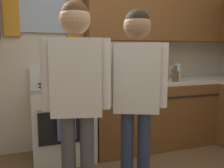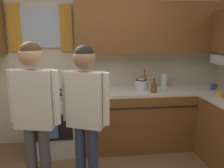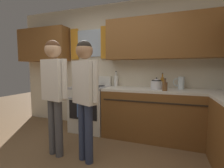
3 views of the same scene
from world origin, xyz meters
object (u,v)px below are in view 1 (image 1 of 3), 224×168
Objects in this scene: bottle_squat_brown at (176,76)px; water_pitcher at (177,71)px; stove_oven at (63,120)px; adult_in_plaid at (136,85)px; bottle_oil_amber at (159,71)px; adult_left at (76,86)px; bottle_milk_white at (96,72)px; stovetop_kettle at (159,74)px.

water_pitcher is at bearing 53.07° from bottle_squat_brown.
stove_oven is at bearing -174.55° from water_pitcher.
adult_in_plaid reaches higher than water_pitcher.
bottle_squat_brown reaches higher than stove_oven.
bottle_squat_brown is at bearing -81.02° from bottle_oil_amber.
bottle_milk_white is at bearing 68.61° from adult_left.
stove_oven is 3.51× the size of bottle_milk_white.
stovetop_kettle is 1.35m from adult_in_plaid.
adult_left reaches higher than stovetop_kettle.
bottle_milk_white is 1.05m from bottle_squat_brown.
bottle_milk_white is 1.23m from water_pitcher.
bottle_milk_white is 0.19× the size of adult_in_plaid.
adult_in_plaid is (-0.01, -1.28, 0.00)m from bottle_milk_white.
water_pitcher is at bearing 35.50° from adult_left.
stovetop_kettle is (-0.14, 0.18, 0.02)m from bottle_squat_brown.
bottle_squat_brown is at bearing -126.93° from water_pitcher.
bottle_squat_brown is at bearing -7.12° from stove_oven.
bottle_oil_amber is at bearing -3.60° from bottle_milk_white.
stovetop_kettle is 0.17× the size of adult_in_plaid.
adult_in_plaid reaches higher than stovetop_kettle.
water_pitcher is 2.13m from adult_left.
stove_oven is 1.29m from adult_in_plaid.
bottle_oil_amber reaches higher than water_pitcher.
bottle_oil_amber reaches higher than stove_oven.
water_pitcher is (0.26, 0.35, 0.03)m from bottle_squat_brown.
bottle_squat_brown is 1.72m from adult_left.
bottle_oil_amber is 1.88m from adult_left.
bottle_oil_amber is at bearing 6.37° from stove_oven.
bottle_milk_white reaches higher than water_pitcher.
adult_in_plaid is (-1.24, -1.23, 0.01)m from water_pitcher.
stovetop_kettle is 1.70m from adult_left.
bottle_oil_amber is 0.31m from water_pitcher.
adult_left is (-0.02, -1.07, 0.57)m from stove_oven.
water_pitcher is at bearing 1.31° from bottle_oil_amber.
adult_left is (-1.47, -0.89, 0.06)m from bottle_squat_brown.
stove_oven is 4.02× the size of stovetop_kettle.
bottle_milk_white is 1.14× the size of stovetop_kettle.
stovetop_kettle is (0.82, -0.22, -0.02)m from bottle_milk_white.
adult_in_plaid is at bearing -66.06° from stove_oven.
bottle_milk_white is 1.53× the size of bottle_squat_brown.
bottle_milk_white is at bearing 176.40° from bottle_oil_amber.
stove_oven is 1.55m from bottle_squat_brown.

